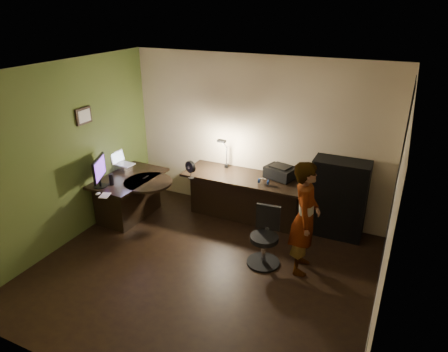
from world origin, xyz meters
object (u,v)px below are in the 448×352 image
at_px(person, 305,218).
at_px(monitor, 99,176).
at_px(cabinet, 338,198).
at_px(desk_right, 245,198).
at_px(office_chair, 264,238).
at_px(desk_left, 130,197).

bearing_deg(person, monitor, 85.96).
height_order(cabinet, person, person).
bearing_deg(person, desk_right, 43.27).
distance_m(office_chair, person, 0.65).
xyz_separation_m(desk_right, office_chair, (0.74, -1.09, 0.03)).
height_order(office_chair, person, person).
bearing_deg(desk_right, cabinet, 5.33).
distance_m(monitor, office_chair, 2.76).
bearing_deg(monitor, office_chair, -21.37).
bearing_deg(office_chair, desk_right, 118.53).
xyz_separation_m(monitor, person, (3.23, 0.27, -0.11)).
bearing_deg(cabinet, person, -102.65).
bearing_deg(person, cabinet, -21.34).
distance_m(desk_left, person, 3.09).
bearing_deg(desk_left, office_chair, -5.28).
bearing_deg(monitor, desk_left, 44.99).
xyz_separation_m(desk_left, person, (3.05, -0.21, 0.43)).
distance_m(desk_right, office_chair, 1.32).
relative_size(desk_right, monitor, 3.84).
height_order(desk_right, monitor, monitor).
bearing_deg(desk_right, desk_left, -157.16).
height_order(desk_left, desk_right, desk_right).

